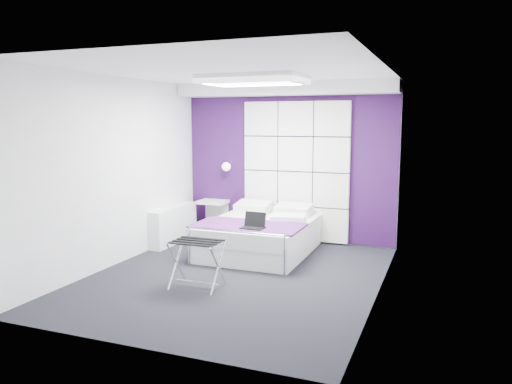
{
  "coord_description": "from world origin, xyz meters",
  "views": [
    {
      "loc": [
        2.49,
        -5.73,
        1.99
      ],
      "look_at": [
        0.14,
        0.35,
        1.07
      ],
      "focal_mm": 35.0,
      "sensor_mm": 36.0,
      "label": 1
    }
  ],
  "objects_px": {
    "wall_lamp": "(227,167)",
    "laptop": "(254,224)",
    "nightstand": "(213,202)",
    "bed": "(260,235)",
    "luggage_rack": "(197,264)",
    "radiator": "(173,225)"
  },
  "relations": [
    {
      "from": "wall_lamp",
      "to": "laptop",
      "type": "xyz_separation_m",
      "value": [
        1.08,
        -1.5,
        -0.64
      ]
    },
    {
      "from": "nightstand",
      "to": "laptop",
      "type": "height_order",
      "value": "laptop"
    },
    {
      "from": "bed",
      "to": "laptop",
      "type": "xyz_separation_m",
      "value": [
        0.16,
        -0.64,
        0.3
      ]
    },
    {
      "from": "wall_lamp",
      "to": "luggage_rack",
      "type": "xyz_separation_m",
      "value": [
        0.78,
        -2.61,
        -0.93
      ]
    },
    {
      "from": "radiator",
      "to": "luggage_rack",
      "type": "bearing_deg",
      "value": -52.61
    },
    {
      "from": "laptop",
      "to": "nightstand",
      "type": "bearing_deg",
      "value": 135.02
    },
    {
      "from": "radiator",
      "to": "laptop",
      "type": "distance_m",
      "value": 1.89
    },
    {
      "from": "luggage_rack",
      "to": "wall_lamp",
      "type": "bearing_deg",
      "value": 105.62
    },
    {
      "from": "bed",
      "to": "luggage_rack",
      "type": "distance_m",
      "value": 1.76
    },
    {
      "from": "radiator",
      "to": "nightstand",
      "type": "xyz_separation_m",
      "value": [
        0.39,
        0.72,
        0.3
      ]
    },
    {
      "from": "laptop",
      "to": "wall_lamp",
      "type": "bearing_deg",
      "value": 128.36
    },
    {
      "from": "luggage_rack",
      "to": "laptop",
      "type": "bearing_deg",
      "value": 73.97
    },
    {
      "from": "nightstand",
      "to": "luggage_rack",
      "type": "height_order",
      "value": "nightstand"
    },
    {
      "from": "nightstand",
      "to": "luggage_rack",
      "type": "xyz_separation_m",
      "value": [
        1.03,
        -2.57,
        -0.31
      ]
    },
    {
      "from": "bed",
      "to": "luggage_rack",
      "type": "bearing_deg",
      "value": -94.75
    },
    {
      "from": "wall_lamp",
      "to": "radiator",
      "type": "bearing_deg",
      "value": -130.1
    },
    {
      "from": "nightstand",
      "to": "laptop",
      "type": "relative_size",
      "value": 1.57
    },
    {
      "from": "luggage_rack",
      "to": "laptop",
      "type": "distance_m",
      "value": 1.19
    },
    {
      "from": "bed",
      "to": "nightstand",
      "type": "bearing_deg",
      "value": 145.19
    },
    {
      "from": "nightstand",
      "to": "luggage_rack",
      "type": "relative_size",
      "value": 0.84
    },
    {
      "from": "radiator",
      "to": "nightstand",
      "type": "bearing_deg",
      "value": 61.76
    },
    {
      "from": "radiator",
      "to": "bed",
      "type": "xyz_separation_m",
      "value": [
        1.56,
        -0.1,
        -0.02
      ]
    }
  ]
}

